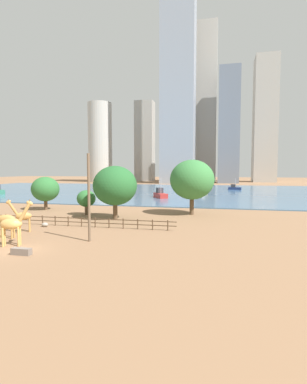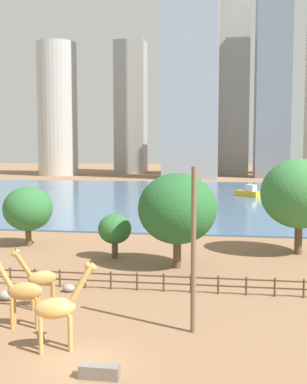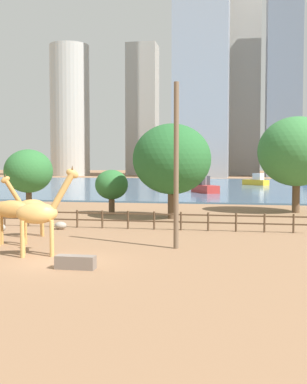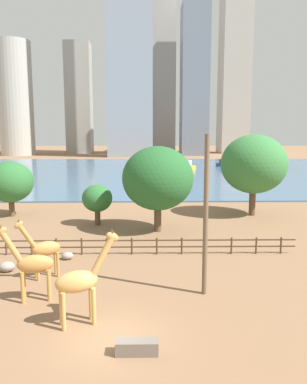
{
  "view_description": "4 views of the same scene",
  "coord_description": "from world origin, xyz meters",
  "px_view_note": "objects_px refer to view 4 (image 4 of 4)",
  "views": [
    {
      "loc": [
        18.28,
        -23.85,
        7.51
      ],
      "look_at": [
        3.28,
        42.26,
        2.41
      ],
      "focal_mm": 28.0,
      "sensor_mm": 36.0,
      "label": 1
    },
    {
      "loc": [
        6.59,
        -21.05,
        10.18
      ],
      "look_at": [
        -2.48,
        39.19,
        4.55
      ],
      "focal_mm": 45.0,
      "sensor_mm": 36.0,
      "label": 2
    },
    {
      "loc": [
        8.49,
        -21.51,
        4.75
      ],
      "look_at": [
        -0.08,
        24.87,
        1.89
      ],
      "focal_mm": 45.0,
      "sensor_mm": 36.0,
      "label": 3
    },
    {
      "loc": [
        1.63,
        -15.71,
        9.16
      ],
      "look_at": [
        2.35,
        26.9,
        2.54
      ],
      "focal_mm": 35.0,
      "sensor_mm": 36.0,
      "label": 4
    }
  ],
  "objects_px": {
    "tree_center_broad": "(158,178)",
    "tree_right_tall": "(97,199)",
    "boulder_near_fence": "(67,256)",
    "tree_left_small": "(10,182)",
    "boulder_by_pole": "(7,267)",
    "boat_ferry": "(154,179)",
    "feeding_trough": "(137,347)",
    "boat_tug": "(224,164)",
    "giraffe_young": "(81,281)",
    "boat_sailboat": "(185,166)",
    "tree_left_large": "(254,164)",
    "giraffe_tall": "(44,249)",
    "giraffe_companion": "(32,264)",
    "utility_pole": "(206,216)"
  },
  "relations": [
    {
      "from": "feeding_trough",
      "to": "boulder_near_fence",
      "type": "bearing_deg",
      "value": 114.25
    },
    {
      "from": "giraffe_tall",
      "to": "feeding_trough",
      "type": "bearing_deg",
      "value": 95.08
    },
    {
      "from": "boat_sailboat",
      "to": "tree_left_small",
      "type": "bearing_deg",
      "value": 105.96
    },
    {
      "from": "giraffe_companion",
      "to": "boat_ferry",
      "type": "relative_size",
      "value": 0.73
    },
    {
      "from": "tree_left_large",
      "to": "boat_sailboat",
      "type": "xyz_separation_m",
      "value": [
        -2.23,
        53.44,
        -4.8
      ]
    },
    {
      "from": "giraffe_companion",
      "to": "boulder_by_pole",
      "type": "height_order",
      "value": "giraffe_companion"
    },
    {
      "from": "feeding_trough",
      "to": "boat_tug",
      "type": "distance_m",
      "value": 92.22
    },
    {
      "from": "giraffe_young",
      "to": "boulder_by_pole",
      "type": "bearing_deg",
      "value": 109.53
    },
    {
      "from": "boulder_by_pole",
      "to": "boat_ferry",
      "type": "bearing_deg",
      "value": 76.3
    },
    {
      "from": "tree_center_broad",
      "to": "boat_sailboat",
      "type": "distance_m",
      "value": 61.17
    },
    {
      "from": "boulder_near_fence",
      "to": "feeding_trough",
      "type": "relative_size",
      "value": 0.48
    },
    {
      "from": "giraffe_young",
      "to": "tree_center_broad",
      "type": "distance_m",
      "value": 18.23
    },
    {
      "from": "giraffe_companion",
      "to": "tree_left_small",
      "type": "relative_size",
      "value": 0.72
    },
    {
      "from": "boulder_by_pole",
      "to": "tree_left_small",
      "type": "bearing_deg",
      "value": 108.52
    },
    {
      "from": "boat_sailboat",
      "to": "boat_tug",
      "type": "relative_size",
      "value": 1.15
    },
    {
      "from": "giraffe_young",
      "to": "boulder_near_fence",
      "type": "relative_size",
      "value": 5.38
    },
    {
      "from": "boat_sailboat",
      "to": "giraffe_companion",
      "type": "bearing_deg",
      "value": 118.91
    },
    {
      "from": "boulder_by_pole",
      "to": "tree_left_small",
      "type": "xyz_separation_m",
      "value": [
        -5.78,
        17.27,
        3.54
      ]
    },
    {
      "from": "feeding_trough",
      "to": "boat_tug",
      "type": "relative_size",
      "value": 0.38
    },
    {
      "from": "tree_center_broad",
      "to": "boat_sailboat",
      "type": "bearing_deg",
      "value": 81.8
    },
    {
      "from": "boat_ferry",
      "to": "boat_tug",
      "type": "distance_m",
      "value": 41.4
    },
    {
      "from": "giraffe_companion",
      "to": "boat_tug",
      "type": "height_order",
      "value": "giraffe_companion"
    },
    {
      "from": "boulder_near_fence",
      "to": "tree_left_small",
      "type": "xyz_separation_m",
      "value": [
        -9.34,
        14.85,
        3.6
      ]
    },
    {
      "from": "tree_center_broad",
      "to": "tree_left_small",
      "type": "relative_size",
      "value": 1.31
    },
    {
      "from": "giraffe_tall",
      "to": "boat_tug",
      "type": "bearing_deg",
      "value": -139.87
    },
    {
      "from": "tree_center_broad",
      "to": "boat_sailboat",
      "type": "xyz_separation_m",
      "value": [
        8.71,
        60.41,
        -4.04
      ]
    },
    {
      "from": "utility_pole",
      "to": "tree_left_small",
      "type": "distance_m",
      "value": 28.02
    },
    {
      "from": "giraffe_tall",
      "to": "tree_left_large",
      "type": "height_order",
      "value": "tree_left_large"
    },
    {
      "from": "tree_left_small",
      "to": "boat_tug",
      "type": "distance_m",
      "value": 72.62
    },
    {
      "from": "boat_sailboat",
      "to": "boat_tug",
      "type": "bearing_deg",
      "value": -101.13
    },
    {
      "from": "boat_ferry",
      "to": "tree_center_broad",
      "type": "bearing_deg",
      "value": -30.31
    },
    {
      "from": "giraffe_companion",
      "to": "boat_ferry",
      "type": "distance_m",
      "value": 48.8
    },
    {
      "from": "giraffe_tall",
      "to": "tree_left_small",
      "type": "height_order",
      "value": "tree_left_small"
    },
    {
      "from": "feeding_trough",
      "to": "tree_left_small",
      "type": "bearing_deg",
      "value": 118.75
    },
    {
      "from": "giraffe_young",
      "to": "boulder_near_fence",
      "type": "xyz_separation_m",
      "value": [
        -2.71,
        9.56,
        -1.93
      ]
    },
    {
      "from": "boat_ferry",
      "to": "boat_tug",
      "type": "relative_size",
      "value": 1.29
    },
    {
      "from": "boulder_near_fence",
      "to": "tree_center_broad",
      "type": "height_order",
      "value": "tree_center_broad"
    },
    {
      "from": "feeding_trough",
      "to": "tree_right_tall",
      "type": "height_order",
      "value": "tree_right_tall"
    },
    {
      "from": "giraffe_tall",
      "to": "tree_right_tall",
      "type": "relative_size",
      "value": 0.99
    },
    {
      "from": "boat_tug",
      "to": "giraffe_young",
      "type": "bearing_deg",
      "value": -95.61
    },
    {
      "from": "giraffe_tall",
      "to": "giraffe_companion",
      "type": "distance_m",
      "value": 3.28
    },
    {
      "from": "boulder_near_fence",
      "to": "tree_left_large",
      "type": "relative_size",
      "value": 0.09
    },
    {
      "from": "giraffe_companion",
      "to": "tree_left_large",
      "type": "relative_size",
      "value": 0.48
    },
    {
      "from": "giraffe_young",
      "to": "utility_pole",
      "type": "relative_size",
      "value": 0.5
    },
    {
      "from": "boat_ferry",
      "to": "giraffe_young",
      "type": "bearing_deg",
      "value": -34.88
    },
    {
      "from": "giraffe_tall",
      "to": "tree_left_large",
      "type": "bearing_deg",
      "value": -165.83
    },
    {
      "from": "boat_ferry",
      "to": "boat_tug",
      "type": "bearing_deg",
      "value": 120.89
    },
    {
      "from": "feeding_trough",
      "to": "tree_left_large",
      "type": "xyz_separation_m",
      "value": [
        12.38,
        27.04,
        5.52
      ]
    },
    {
      "from": "tree_center_broad",
      "to": "tree_right_tall",
      "type": "distance_m",
      "value": 7.06
    },
    {
      "from": "boulder_by_pole",
      "to": "tree_right_tall",
      "type": "distance_m",
      "value": 14.03
    }
  ]
}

